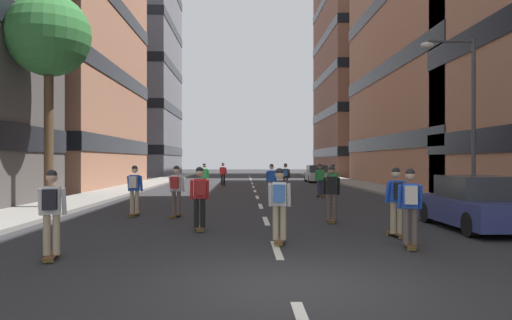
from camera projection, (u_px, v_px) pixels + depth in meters
The scene contains 26 objects.
ground_plane at pixel (255, 190), 31.58m from camera, with size 144.31×144.31×0.00m, color #28282B.
sidewalk_left at pixel (136, 187), 34.37m from camera, with size 2.71×66.14×0.14m, color gray.
sidewalk_right at pixel (370, 186), 34.80m from camera, with size 2.71×66.14×0.14m, color gray.
lane_markings at pixel (254, 189), 33.03m from camera, with size 0.16×57.20×0.01m.
building_left_mid at pixel (16, 48), 35.59m from camera, with size 15.83×18.30×20.31m.
building_left_far at pixel (113, 73), 62.11m from camera, with size 15.83×16.16×26.38m.
building_right_mid at pixel (485, 41), 36.50m from camera, with size 15.83×22.71×21.84m.
building_right_far at pixel (383, 42), 63.02m from camera, with size 15.83×18.82×34.67m.
parked_car_near at pixel (317, 174), 43.27m from camera, with size 1.82×4.40×1.52m.
parked_car_mid at pixel (475, 205), 13.68m from camera, with size 1.82×4.40×1.52m.
street_tree_near at pixel (49, 37), 18.94m from camera, with size 3.25×3.25×8.39m.
streetlamp_right at pixel (464, 104), 18.51m from camera, with size 2.13×0.30×6.50m.
skater_0 at pixel (134, 187), 16.89m from camera, with size 0.54×0.91×1.78m.
skater_1 at pixel (320, 179), 25.58m from camera, with size 0.57×0.92×1.78m.
skater_2 at pixel (176, 188), 16.52m from camera, with size 0.56×0.92×1.78m.
skater_3 at pixel (410, 203), 10.68m from camera, with size 0.57×0.92×1.78m.
skater_4 at pixel (285, 176), 29.27m from camera, with size 0.56×0.92×1.78m.
skater_5 at pixel (223, 173), 36.40m from camera, with size 0.56×0.92×1.78m.
skater_6 at pixel (205, 176), 29.30m from camera, with size 0.57×0.92×1.78m.
skater_7 at pixel (272, 180), 24.12m from camera, with size 0.55×0.91×1.78m.
skater_8 at pixel (279, 201), 11.27m from camera, with size 0.56×0.92×1.78m.
skater_9 at pixel (51, 208), 9.47m from camera, with size 0.56×0.92×1.78m.
skater_10 at pixel (332, 191), 15.22m from camera, with size 0.56×0.92×1.78m.
skater_11 at pixel (397, 197), 12.26m from camera, with size 0.56×0.92×1.78m.
skater_12 at pixel (200, 194), 13.38m from camera, with size 0.56×0.92×1.78m.
skater_13 at pixel (333, 181), 22.67m from camera, with size 0.57×0.92×1.78m.
Camera 1 is at (-0.73, -7.52, 1.96)m, focal length 33.78 mm.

